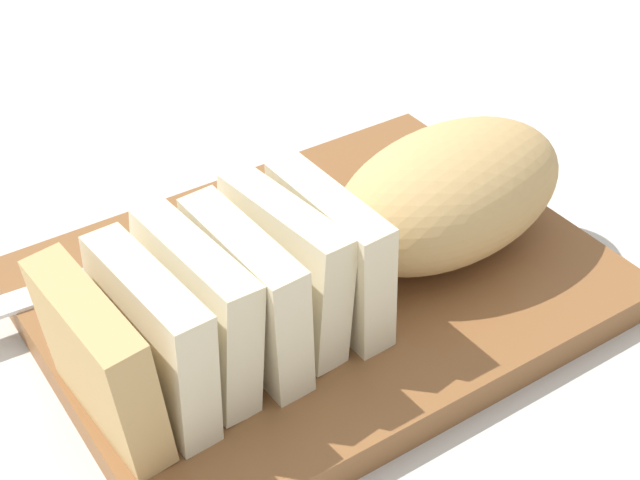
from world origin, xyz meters
TOP-DOWN VIEW (x-y plane):
  - ground_plane at (0.00, 0.00)m, footprint 3.00×3.00m
  - cutting_board at (0.00, 0.00)m, footprint 0.39×0.30m
  - bread_loaf at (-0.01, 0.03)m, footprint 0.38×0.12m
  - bread_knife at (0.02, -0.08)m, footprint 0.29×0.05m
  - crumb_near_knife at (0.08, 0.02)m, footprint 0.01×0.01m
  - crumb_near_loaf at (0.00, 0.02)m, footprint 0.00×0.00m
  - crumb_stray_left at (0.02, 0.06)m, footprint 0.01×0.01m

SIDE VIEW (x-z plane):
  - ground_plane at x=0.00m, z-range 0.00..0.00m
  - cutting_board at x=0.00m, z-range 0.00..0.02m
  - crumb_near_loaf at x=0.00m, z-range 0.02..0.03m
  - crumb_near_knife at x=0.08m, z-range 0.02..0.03m
  - crumb_stray_left at x=0.02m, z-range 0.02..0.03m
  - bread_knife at x=0.02m, z-range 0.02..0.04m
  - bread_loaf at x=-0.01m, z-range 0.02..0.12m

